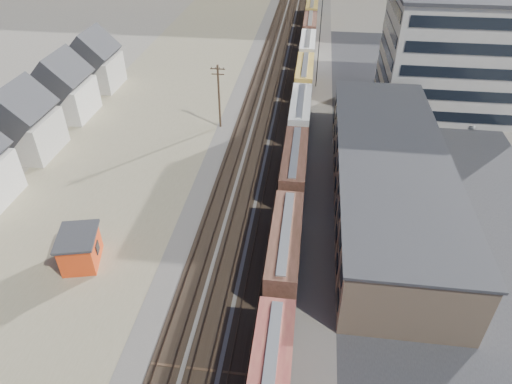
# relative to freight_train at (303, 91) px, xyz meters

# --- Properties ---
(ground) EXTENTS (300.00, 300.00, 0.00)m
(ground) POSITION_rel_freight_train_xyz_m (-3.80, -50.94, -2.79)
(ground) COLOR #6B6356
(ground) RESTS_ON ground
(ballast_bed) EXTENTS (18.00, 200.00, 0.06)m
(ballast_bed) POSITION_rel_freight_train_xyz_m (-3.80, -0.94, -2.76)
(ballast_bed) COLOR #4C4742
(ballast_bed) RESTS_ON ground
(dirt_yard) EXTENTS (24.00, 180.00, 0.03)m
(dirt_yard) POSITION_rel_freight_train_xyz_m (-23.80, -10.94, -2.78)
(dirt_yard) COLOR #776E52
(dirt_yard) RESTS_ON ground
(asphalt_lot) EXTENTS (26.00, 120.00, 0.04)m
(asphalt_lot) POSITION_rel_freight_train_xyz_m (18.20, -15.94, -2.77)
(asphalt_lot) COLOR #232326
(asphalt_lot) RESTS_ON ground
(rail_tracks) EXTENTS (11.40, 200.00, 0.24)m
(rail_tracks) POSITION_rel_freight_train_xyz_m (-4.35, -0.94, -2.68)
(rail_tracks) COLOR black
(rail_tracks) RESTS_ON ground
(freight_train) EXTENTS (3.00, 119.74, 4.46)m
(freight_train) POSITION_rel_freight_train_xyz_m (0.00, 0.00, 0.00)
(freight_train) COLOR black
(freight_train) RESTS_ON ground
(warehouse) EXTENTS (12.40, 40.40, 7.25)m
(warehouse) POSITION_rel_freight_train_xyz_m (11.18, -25.94, 0.86)
(warehouse) COLOR tan
(warehouse) RESTS_ON ground
(office_tower) EXTENTS (22.60, 18.60, 18.45)m
(office_tower) POSITION_rel_freight_train_xyz_m (24.15, 4.01, 6.47)
(office_tower) COLOR #9E998E
(office_tower) RESTS_ON ground
(utility_pole_north) EXTENTS (2.20, 0.32, 10.00)m
(utility_pole_north) POSITION_rel_freight_train_xyz_m (-12.30, -8.94, 2.50)
(utility_pole_north) COLOR #382619
(utility_pole_north) RESTS_ON ground
(radio_mast) EXTENTS (1.20, 0.16, 18.00)m
(radio_mast) POSITION_rel_freight_train_xyz_m (2.20, 9.06, 6.33)
(radio_mast) COLOR black
(radio_mast) RESTS_ON ground
(maintenance_shed) EXTENTS (4.87, 5.68, 3.60)m
(maintenance_shed) POSITION_rel_freight_train_xyz_m (-20.70, -40.21, -0.95)
(maintenance_shed) COLOR red
(maintenance_shed) RESTS_ON ground
(parked_car_blue) EXTENTS (6.25, 5.26, 1.59)m
(parked_car_blue) POSITION_rel_freight_train_xyz_m (19.03, -2.07, -2.00)
(parked_car_blue) COLOR navy
(parked_car_blue) RESTS_ON ground
(parked_car_far) EXTENTS (2.98, 4.29, 1.36)m
(parked_car_far) POSITION_rel_freight_train_xyz_m (26.94, -3.23, -2.12)
(parked_car_far) COLOR silver
(parked_car_far) RESTS_ON ground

